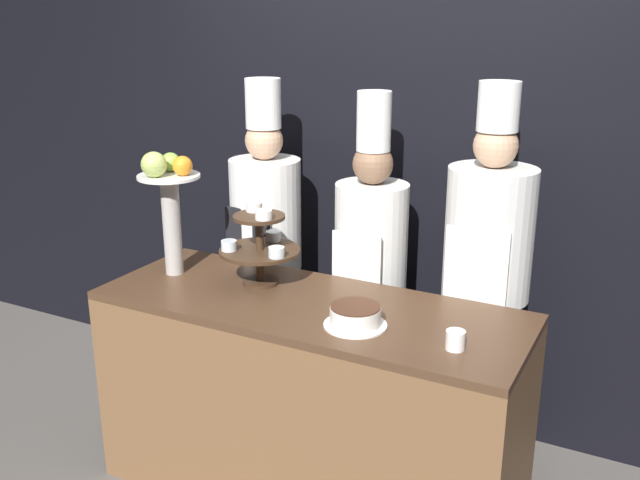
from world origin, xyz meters
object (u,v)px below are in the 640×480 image
(cake_round, at_px, (355,316))
(chef_center_left, at_px, (370,264))
(fruit_pedestal, at_px, (169,194))
(chef_left, at_px, (266,240))
(tiered_stand, at_px, (260,243))
(cup_white, at_px, (455,340))
(chef_center_right, at_px, (486,270))

(cake_round, relative_size, chef_center_left, 0.14)
(fruit_pedestal, distance_m, chef_left, 0.65)
(tiered_stand, bearing_deg, cup_white, -13.38)
(chef_center_right, bearing_deg, chef_left, 180.00)
(fruit_pedestal, xyz_separation_m, chef_center_right, (1.34, 0.52, -0.31))
(tiered_stand, height_order, fruit_pedestal, fruit_pedestal)
(fruit_pedestal, relative_size, cake_round, 2.34)
(cake_round, xyz_separation_m, chef_left, (-0.82, 0.66, 0.00))
(tiered_stand, distance_m, chef_left, 0.53)
(tiered_stand, bearing_deg, chef_center_left, 52.08)
(cup_white, relative_size, chef_left, 0.04)
(cake_round, bearing_deg, tiered_stand, 159.05)
(tiered_stand, xyz_separation_m, cup_white, (0.98, -0.23, -0.15))
(tiered_stand, distance_m, fruit_pedestal, 0.48)
(cake_round, height_order, chef_center_left, chef_center_left)
(cake_round, bearing_deg, chef_center_right, 63.27)
(cup_white, bearing_deg, chef_left, 151.02)
(cup_white, distance_m, chef_left, 1.40)
(cake_round, xyz_separation_m, chef_center_right, (0.33, 0.66, 0.03))
(fruit_pedestal, relative_size, chef_center_left, 0.33)
(tiered_stand, xyz_separation_m, chef_center_right, (0.91, 0.44, -0.12))
(chef_left, bearing_deg, chef_center_left, 0.01)
(fruit_pedestal, relative_size, chef_center_right, 0.32)
(cup_white, xyz_separation_m, chef_left, (-1.22, 0.68, 0.01))
(chef_center_right, bearing_deg, chef_center_left, 179.99)
(chef_left, distance_m, chef_center_left, 0.59)
(cake_round, height_order, chef_center_right, chef_center_right)
(fruit_pedestal, bearing_deg, cup_white, -6.24)
(fruit_pedestal, height_order, chef_center_left, chef_center_left)
(fruit_pedestal, xyz_separation_m, chef_center_left, (0.78, 0.52, -0.37))
(chef_center_left, bearing_deg, cake_round, -71.14)
(chef_left, xyz_separation_m, chef_center_right, (1.15, -0.00, 0.03))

